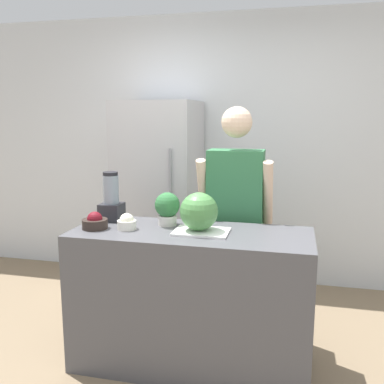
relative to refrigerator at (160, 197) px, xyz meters
The scene contains 10 objects.
wall_back 0.83m from the refrigerator, 33.32° to the left, with size 8.00×0.06×2.60m.
counter_island 1.44m from the refrigerator, 63.86° to the right, with size 1.53×0.60×0.92m.
refrigerator is the anchor object (origin of this frame).
person 1.10m from the refrigerator, 41.72° to the right, with size 0.54×0.27×1.71m.
cutting_board 1.42m from the refrigerator, 61.50° to the right, with size 0.34×0.24×0.01m.
watermelon 1.41m from the refrigerator, 62.01° to the right, with size 0.24×0.24×0.24m.
bowl_cherries 1.31m from the refrigerator, 90.88° to the right, with size 0.17×0.17×0.11m.
bowl_cream 1.29m from the refrigerator, 81.59° to the right, with size 0.12×0.12×0.11m.
blender 1.09m from the refrigerator, 90.36° to the right, with size 0.15×0.15×0.34m.
potted_plant 1.20m from the refrigerator, 69.61° to the right, with size 0.17×0.17×0.22m.
Camera 1 is at (0.62, -2.25, 1.65)m, focal length 40.00 mm.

